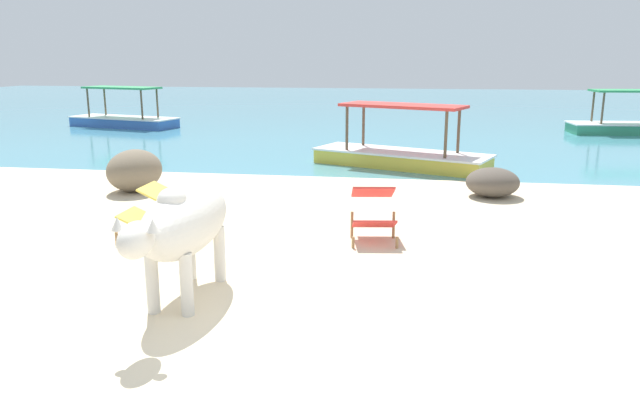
{
  "coord_description": "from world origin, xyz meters",
  "views": [
    {
      "loc": [
        0.68,
        -4.08,
        2.26
      ],
      "look_at": [
        -0.41,
        3.0,
        0.55
      ],
      "focal_mm": 33.89,
      "sensor_mm": 36.0,
      "label": 1
    }
  ],
  "objects_px": {
    "cow": "(183,223)",
    "deck_chair_far": "(373,209)",
    "boat_blue": "(124,118)",
    "boat_green": "(633,124)",
    "deck_chair_near": "(152,209)",
    "boat_yellow": "(401,153)"
  },
  "relations": [
    {
      "from": "boat_yellow",
      "to": "boat_green",
      "type": "height_order",
      "value": "same"
    },
    {
      "from": "boat_green",
      "to": "deck_chair_near",
      "type": "bearing_deg",
      "value": 47.12
    },
    {
      "from": "deck_chair_near",
      "to": "boat_blue",
      "type": "height_order",
      "value": "boat_blue"
    },
    {
      "from": "cow",
      "to": "deck_chair_far",
      "type": "xyz_separation_m",
      "value": [
        1.61,
        2.14,
        -0.35
      ]
    },
    {
      "from": "cow",
      "to": "boat_blue",
      "type": "relative_size",
      "value": 0.51
    },
    {
      "from": "deck_chair_far",
      "to": "boat_green",
      "type": "distance_m",
      "value": 13.79
    },
    {
      "from": "cow",
      "to": "deck_chair_far",
      "type": "height_order",
      "value": "cow"
    },
    {
      "from": "cow",
      "to": "deck_chair_near",
      "type": "height_order",
      "value": "cow"
    },
    {
      "from": "boat_yellow",
      "to": "deck_chair_far",
      "type": "bearing_deg",
      "value": 109.62
    },
    {
      "from": "cow",
      "to": "boat_green",
      "type": "distance_m",
      "value": 16.45
    },
    {
      "from": "cow",
      "to": "boat_green",
      "type": "relative_size",
      "value": 0.52
    },
    {
      "from": "deck_chair_near",
      "to": "boat_yellow",
      "type": "relative_size",
      "value": 0.2
    },
    {
      "from": "boat_yellow",
      "to": "boat_green",
      "type": "xyz_separation_m",
      "value": [
        6.7,
        6.58,
        0.0
      ]
    },
    {
      "from": "boat_green",
      "to": "boat_blue",
      "type": "xyz_separation_m",
      "value": [
        -15.82,
        -0.59,
        0.0
      ]
    },
    {
      "from": "deck_chair_far",
      "to": "boat_green",
      "type": "relative_size",
      "value": 0.22
    },
    {
      "from": "cow",
      "to": "boat_blue",
      "type": "distance_m",
      "value": 15.33
    },
    {
      "from": "deck_chair_near",
      "to": "boat_yellow",
      "type": "xyz_separation_m",
      "value": [
        2.94,
        5.73,
        -0.13
      ]
    },
    {
      "from": "deck_chair_near",
      "to": "deck_chair_far",
      "type": "relative_size",
      "value": 0.92
    },
    {
      "from": "boat_yellow",
      "to": "boat_green",
      "type": "relative_size",
      "value": 1.02
    },
    {
      "from": "deck_chair_near",
      "to": "deck_chair_far",
      "type": "bearing_deg",
      "value": -171.89
    },
    {
      "from": "deck_chair_near",
      "to": "boat_blue",
      "type": "bearing_deg",
      "value": -62.1
    },
    {
      "from": "deck_chair_far",
      "to": "deck_chair_near",
      "type": "bearing_deg",
      "value": -89.81
    }
  ]
}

